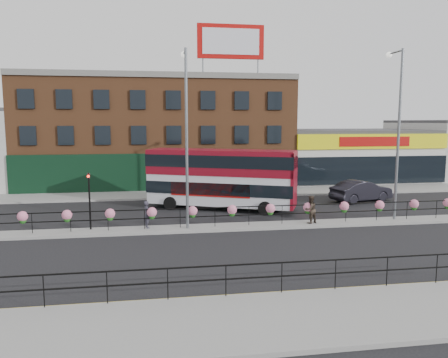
{
  "coord_description": "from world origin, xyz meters",
  "views": [
    {
      "loc": [
        -4.33,
        -24.4,
        6.17
      ],
      "look_at": [
        0.0,
        3.0,
        2.5
      ],
      "focal_mm": 35.0,
      "sensor_mm": 36.0,
      "label": 1
    }
  ],
  "objects": [
    {
      "name": "supermarket",
      "position": [
        16.0,
        19.9,
        2.65
      ],
      "size": [
        15.0,
        12.25,
        5.3
      ],
      "color": "silver",
      "rests_on": "ground"
    },
    {
      "name": "double_decker_bus",
      "position": [
        0.23,
        5.56,
        2.58
      ],
      "size": [
        10.48,
        6.54,
        4.21
      ],
      "color": "silver",
      "rests_on": "ground"
    },
    {
      "name": "billboard",
      "position": [
        2.5,
        14.99,
        13.18
      ],
      "size": [
        6.0,
        0.29,
        4.4
      ],
      "color": "#A10A08",
      "rests_on": "brick_building"
    },
    {
      "name": "lamp_column_west",
      "position": [
        -2.6,
        0.09,
        6.07
      ],
      "size": [
        0.36,
        1.75,
        10.0
      ],
      "color": "slate",
      "rests_on": "median"
    },
    {
      "name": "ground",
      "position": [
        0.0,
        0.0,
        0.0
      ],
      "size": [
        120.0,
        120.0,
        0.0
      ],
      "primitive_type": "plane",
      "color": "black",
      "rests_on": "ground"
    },
    {
      "name": "north_pavement",
      "position": [
        0.0,
        12.0,
        0.07
      ],
      "size": [
        60.0,
        4.0,
        0.15
      ],
      "primitive_type": "cube",
      "color": "gray",
      "rests_on": "ground"
    },
    {
      "name": "traffic_light_median",
      "position": [
        -8.0,
        0.39,
        2.47
      ],
      "size": [
        0.15,
        0.28,
        3.65
      ],
      "color": "black",
      "rests_on": "median"
    },
    {
      "name": "pedestrian_b",
      "position": [
        4.72,
        -0.07,
        0.98
      ],
      "size": [
        1.24,
        1.19,
        1.66
      ],
      "primitive_type": "imported",
      "rotation": [
        0.0,
        0.0,
        3.53
      ],
      "color": "#382D24",
      "rests_on": "median"
    },
    {
      "name": "south_pavement",
      "position": [
        0.0,
        -12.0,
        0.07
      ],
      "size": [
        60.0,
        4.0,
        0.15
      ],
      "primitive_type": "cube",
      "color": "gray",
      "rests_on": "ground"
    },
    {
      "name": "brick_building",
      "position": [
        -4.0,
        19.96,
        5.13
      ],
      "size": [
        25.0,
        12.21,
        10.3
      ],
      "color": "brown",
      "rests_on": "ground"
    },
    {
      "name": "south_railing",
      "position": [
        -2.0,
        -10.1,
        0.96
      ],
      "size": [
        20.04,
        0.05,
        1.12
      ],
      "color": "black",
      "rests_on": "south_pavement"
    },
    {
      "name": "pedestrian_a",
      "position": [
        -4.87,
        0.27,
        0.93
      ],
      "size": [
        0.77,
        0.68,
        1.55
      ],
      "primitive_type": "imported",
      "rotation": [
        0.0,
        0.0,
        1.86
      ],
      "color": "#32303D",
      "rests_on": "median"
    },
    {
      "name": "lamp_column_east",
      "position": [
        10.28,
        0.44,
        6.28
      ],
      "size": [
        0.37,
        1.81,
        10.34
      ],
      "color": "slate",
      "rests_on": "median"
    },
    {
      "name": "yellow_line_outer",
      "position": [
        0.0,
        -9.88,
        0.01
      ],
      "size": [
        60.0,
        0.1,
        0.01
      ],
      "primitive_type": "cube",
      "color": "gold",
      "rests_on": "ground"
    },
    {
      "name": "car",
      "position": [
        11.41,
        6.91,
        0.82
      ],
      "size": [
        4.56,
        5.99,
        1.65
      ],
      "primitive_type": "imported",
      "rotation": [
        0.0,
        0.0,
        1.87
      ],
      "color": "black",
      "rests_on": "ground"
    },
    {
      "name": "yellow_line_inner",
      "position": [
        0.0,
        -9.7,
        0.01
      ],
      "size": [
        60.0,
        0.1,
        0.01
      ],
      "primitive_type": "cube",
      "color": "gold",
      "rests_on": "ground"
    },
    {
      "name": "median_railing",
      "position": [
        -0.0,
        0.0,
        1.05
      ],
      "size": [
        30.04,
        0.56,
        1.23
      ],
      "color": "black",
      "rests_on": "median"
    },
    {
      "name": "median",
      "position": [
        0.0,
        0.0,
        0.07
      ],
      "size": [
        60.0,
        1.6,
        0.15
      ],
      "primitive_type": "cube",
      "color": "gray",
      "rests_on": "ground"
    }
  ]
}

